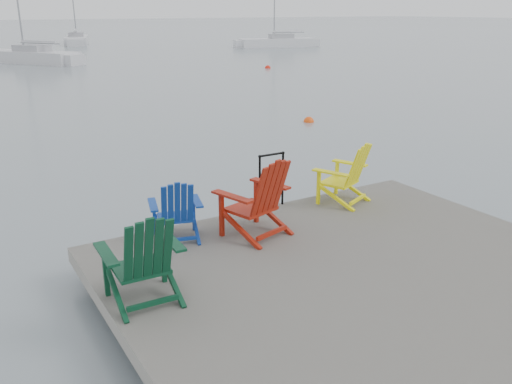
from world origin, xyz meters
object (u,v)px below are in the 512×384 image
handrail (271,175)px  sailboat_mid (77,41)px  buoy_a (309,122)px  chair_yellow (347,173)px  chair_green (143,257)px  chair_red (258,197)px  sailboat_far (278,43)px  chair_blue (176,209)px  buoy_c (268,68)px  buoy_d (16,59)px  sailboat_near (29,58)px

handrail → sailboat_mid: size_ratio=0.08×
buoy_a → handrail: bearing=-130.0°
chair_yellow → chair_green: bearing=175.6°
handrail → chair_green: chair_green is taller
handrail → chair_green: (-2.82, -1.87, 0.00)m
chair_red → sailboat_mid: bearing=62.9°
sailboat_mid → sailboat_far: sailboat_mid is taller
sailboat_mid → buoy_a: (-3.58, -46.48, -0.36)m
chair_blue → chair_red: size_ratio=0.78×
chair_green → sailboat_mid: (12.57, 55.70, -0.69)m
sailboat_mid → buoy_a: size_ratio=32.70×
chair_blue → sailboat_mid: sailboat_mid is taller
handrail → chair_blue: bearing=-165.9°
handrail → buoy_c: 26.63m
buoy_d → sailboat_mid: bearing=62.7°
chair_red → buoy_a: (6.96, 8.27, -1.08)m
sailboat_mid → buoy_c: sailboat_mid is taller
chair_red → buoy_d: (2.15, 38.47, -1.08)m
chair_blue → chair_yellow: 3.02m
chair_blue → buoy_d: size_ratio=2.48×
buoy_c → chair_yellow: bearing=-119.3°
sailboat_far → buoy_d: sailboat_far is taller
handrail → chair_red: bearing=-131.1°
sailboat_near → buoy_c: bearing=-77.2°
chair_green → chair_blue: bearing=57.4°
chair_yellow → buoy_c: 26.44m
sailboat_mid → chair_green: bearing=-87.1°
sailboat_mid → sailboat_far: bearing=-27.5°
buoy_a → buoy_d: (-4.81, 30.19, 0.00)m
chair_red → buoy_a: bearing=33.8°
sailboat_far → buoy_c: bearing=158.4°
sailboat_far → chair_green: bearing=158.6°
chair_red → sailboat_far: bearing=40.4°
chair_green → sailboat_far: sailboat_far is taller
chair_green → chair_yellow: 4.22m
chair_red → buoy_d: bearing=70.6°
sailboat_mid → chair_blue: bearing=-86.5°
handrail → sailboat_near: (1.78, 34.02, -0.69)m
handrail → chair_green: size_ratio=0.84×
buoy_a → sailboat_near: bearing=99.3°
handrail → buoy_d: bearing=87.9°
chair_red → chair_yellow: bearing=-3.5°
sailboat_mid → sailboat_far: 21.68m
chair_green → chair_blue: 1.71m
chair_blue → sailboat_near: sailboat_near is taller
sailboat_mid → chair_red: bearing=-85.3°
sailboat_far → buoy_d: (-24.23, -1.48, -0.36)m
sailboat_far → buoy_a: 37.15m
chair_yellow → chair_blue: bearing=156.1°
chair_blue → buoy_a: size_ratio=2.57×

